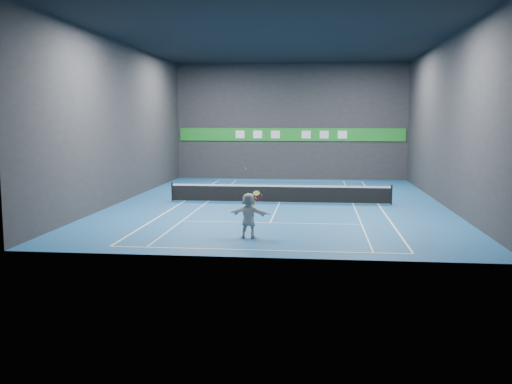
# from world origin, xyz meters

# --- Properties ---
(ground) EXTENTS (26.00, 26.00, 0.00)m
(ground) POSITION_xyz_m (0.00, 0.00, 0.00)
(ground) COLOR navy
(ground) RESTS_ON ground
(ceiling) EXTENTS (26.00, 26.00, 0.00)m
(ceiling) POSITION_xyz_m (0.00, 0.00, 9.00)
(ceiling) COLOR black
(ceiling) RESTS_ON ground
(wall_back) EXTENTS (18.00, 0.10, 9.00)m
(wall_back) POSITION_xyz_m (0.00, 13.00, 4.50)
(wall_back) COLOR #262628
(wall_back) RESTS_ON ground
(wall_front) EXTENTS (18.00, 0.10, 9.00)m
(wall_front) POSITION_xyz_m (0.00, -13.00, 4.50)
(wall_front) COLOR #262628
(wall_front) RESTS_ON ground
(wall_left) EXTENTS (0.10, 26.00, 9.00)m
(wall_left) POSITION_xyz_m (-9.00, 0.00, 4.50)
(wall_left) COLOR #262628
(wall_left) RESTS_ON ground
(wall_right) EXTENTS (0.10, 26.00, 9.00)m
(wall_right) POSITION_xyz_m (9.00, 0.00, 4.50)
(wall_right) COLOR #262628
(wall_right) RESTS_ON ground
(baseline_near) EXTENTS (10.98, 0.08, 0.01)m
(baseline_near) POSITION_xyz_m (0.00, -11.89, 0.00)
(baseline_near) COLOR white
(baseline_near) RESTS_ON ground
(baseline_far) EXTENTS (10.98, 0.08, 0.01)m
(baseline_far) POSITION_xyz_m (0.00, 11.89, 0.00)
(baseline_far) COLOR white
(baseline_far) RESTS_ON ground
(sideline_doubles_left) EXTENTS (0.08, 23.78, 0.01)m
(sideline_doubles_left) POSITION_xyz_m (-5.49, 0.00, 0.00)
(sideline_doubles_left) COLOR white
(sideline_doubles_left) RESTS_ON ground
(sideline_doubles_right) EXTENTS (0.08, 23.78, 0.01)m
(sideline_doubles_right) POSITION_xyz_m (5.49, 0.00, 0.00)
(sideline_doubles_right) COLOR white
(sideline_doubles_right) RESTS_ON ground
(sideline_singles_left) EXTENTS (0.06, 23.78, 0.01)m
(sideline_singles_left) POSITION_xyz_m (-4.11, 0.00, 0.00)
(sideline_singles_left) COLOR white
(sideline_singles_left) RESTS_ON ground
(sideline_singles_right) EXTENTS (0.06, 23.78, 0.01)m
(sideline_singles_right) POSITION_xyz_m (4.11, 0.00, 0.00)
(sideline_singles_right) COLOR white
(sideline_singles_right) RESTS_ON ground
(service_line_near) EXTENTS (8.23, 0.06, 0.01)m
(service_line_near) POSITION_xyz_m (0.00, -6.40, 0.00)
(service_line_near) COLOR white
(service_line_near) RESTS_ON ground
(service_line_far) EXTENTS (8.23, 0.06, 0.01)m
(service_line_far) POSITION_xyz_m (0.00, 6.40, 0.00)
(service_line_far) COLOR white
(service_line_far) RESTS_ON ground
(center_service_line) EXTENTS (0.06, 12.80, 0.01)m
(center_service_line) POSITION_xyz_m (0.00, 0.00, 0.00)
(center_service_line) COLOR white
(center_service_line) RESTS_ON ground
(player) EXTENTS (1.75, 0.94, 1.80)m
(player) POSITION_xyz_m (-0.57, -9.77, 0.90)
(player) COLOR silver
(player) RESTS_ON ground
(tennis_ball) EXTENTS (0.07, 0.07, 0.07)m
(tennis_ball) POSITION_xyz_m (-0.71, -9.58, 2.74)
(tennis_ball) COLOR #CED623
(tennis_ball) RESTS_ON player
(tennis_net) EXTENTS (12.50, 0.10, 1.07)m
(tennis_net) POSITION_xyz_m (0.00, 0.00, 0.54)
(tennis_net) COLOR black
(tennis_net) RESTS_ON ground
(sponsor_banner) EXTENTS (17.64, 0.11, 1.00)m
(sponsor_banner) POSITION_xyz_m (0.00, 12.93, 3.50)
(sponsor_banner) COLOR #1C8125
(sponsor_banner) RESTS_ON wall_back
(tennis_racket) EXTENTS (0.47, 0.32, 0.65)m
(tennis_racket) POSITION_xyz_m (-0.21, -9.72, 1.63)
(tennis_racket) COLOR #AE121B
(tennis_racket) RESTS_ON player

